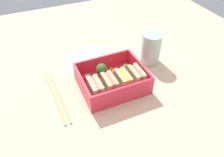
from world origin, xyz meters
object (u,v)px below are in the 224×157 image
(sandwich_center_left, at_px, (123,81))
(broccoli_floret, at_px, (102,70))
(strawberry_left, at_px, (126,68))
(folded_napkin, at_px, (87,59))
(drinking_glass, at_px, (151,48))
(sandwich_center, at_px, (110,85))
(sandwich_left, at_px, (136,77))
(strawberry_far_left, at_px, (88,79))
(chopstick_pair, at_px, (57,96))
(carrot_stick_far_left, at_px, (115,72))
(sandwich_center_right, at_px, (95,89))

(sandwich_center_left, xyz_separation_m, broccoli_floret, (0.04, -0.06, 0.00))
(strawberry_left, bearing_deg, broccoli_floret, -6.68)
(broccoli_floret, height_order, folded_napkin, broccoli_floret)
(strawberry_left, distance_m, drinking_glass, 0.11)
(drinking_glass, height_order, folded_napkin, drinking_glass)
(sandwich_center, bearing_deg, strawberry_left, -144.32)
(sandwich_left, bearing_deg, sandwich_center_left, 0.00)
(drinking_glass, bearing_deg, sandwich_left, 41.65)
(sandwich_left, xyz_separation_m, strawberry_far_left, (0.12, -0.06, -0.01))
(sandwich_center_left, bearing_deg, chopstick_pair, -15.90)
(carrot_stick_far_left, bearing_deg, folded_napkin, -67.54)
(sandwich_center_right, distance_m, carrot_stick_far_left, 0.10)
(sandwich_center_left, xyz_separation_m, strawberry_far_left, (0.08, -0.06, -0.01))
(strawberry_left, xyz_separation_m, broccoli_floret, (0.07, -0.01, 0.01))
(chopstick_pair, bearing_deg, sandwich_left, 166.93)
(sandwich_center, distance_m, folded_napkin, 0.18)
(strawberry_left, relative_size, chopstick_pair, 0.15)
(sandwich_center_right, bearing_deg, strawberry_left, -154.70)
(sandwich_left, height_order, broccoli_floret, sandwich_left)
(sandwich_center_left, distance_m, strawberry_left, 0.07)
(broccoli_floret, distance_m, drinking_glass, 0.17)
(sandwich_center, xyz_separation_m, chopstick_pair, (0.13, -0.05, -0.03))
(broccoli_floret, bearing_deg, strawberry_far_left, 8.30)
(carrot_stick_far_left, relative_size, folded_napkin, 0.28)
(strawberry_left, relative_size, folded_napkin, 0.21)
(strawberry_far_left, bearing_deg, sandwich_left, 154.54)
(sandwich_left, height_order, carrot_stick_far_left, sandwich_left)
(strawberry_far_left, distance_m, chopstick_pair, 0.10)
(broccoli_floret, bearing_deg, sandwich_center, 87.49)
(sandwich_center_right, xyz_separation_m, carrot_stick_far_left, (-0.08, -0.06, -0.02))
(strawberry_far_left, height_order, folded_napkin, strawberry_far_left)
(folded_napkin, bearing_deg, strawberry_left, 124.06)
(strawberry_far_left, relative_size, chopstick_pair, 0.15)
(sandwich_center_right, relative_size, carrot_stick_far_left, 1.41)
(strawberry_far_left, bearing_deg, sandwich_center, 125.49)
(sandwich_center, height_order, drinking_glass, drinking_glass)
(strawberry_left, xyz_separation_m, drinking_glass, (-0.10, -0.03, 0.02))
(sandwich_center_left, relative_size, sandwich_center_right, 1.00)
(chopstick_pair, xyz_separation_m, drinking_glass, (-0.31, -0.04, 0.04))
(sandwich_left, relative_size, sandwich_center_right, 1.00)
(sandwich_center, xyz_separation_m, strawberry_left, (-0.08, -0.05, -0.01))
(strawberry_far_left, bearing_deg, carrot_stick_far_left, -177.65)
(sandwich_center_left, bearing_deg, strawberry_left, -123.84)
(strawberry_left, relative_size, drinking_glass, 0.32)
(sandwich_center_right, bearing_deg, chopstick_pair, -27.58)
(sandwich_center_left, relative_size, strawberry_far_left, 1.86)
(sandwich_center, xyz_separation_m, carrot_stick_far_left, (-0.04, -0.06, -0.02))
(carrot_stick_far_left, height_order, chopstick_pair, carrot_stick_far_left)
(sandwich_center_left, height_order, sandwich_center, same)
(broccoli_floret, xyz_separation_m, strawberry_far_left, (0.04, 0.01, -0.01))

